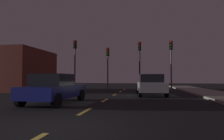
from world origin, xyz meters
name	(u,v)px	position (x,y,z in m)	size (l,w,h in m)	color
ground_plane	(107,99)	(0.00, 7.00, 0.00)	(80.00, 80.00, 0.00)	black
lane_stripe_second	(85,111)	(0.00, 2.60, 0.00)	(0.16, 1.60, 0.01)	#EACC4C
lane_stripe_third	(105,100)	(0.00, 6.40, 0.00)	(0.16, 1.60, 0.01)	#EACC4C
lane_stripe_fourth	(115,95)	(0.00, 10.20, 0.00)	(0.16, 1.60, 0.01)	#EACC4C
lane_stripe_fifth	(120,91)	(0.00, 14.00, 0.00)	(0.16, 1.60, 0.01)	#EACC4C
lane_stripe_sixth	(124,89)	(0.00, 17.80, 0.00)	(0.16, 1.60, 0.01)	#EACC4C
traffic_signal_far_left	(75,56)	(-5.30, 15.79, 3.81)	(0.32, 0.38, 5.49)	#2D2D30
traffic_signal_center_left	(108,60)	(-1.59, 15.78, 3.22)	(0.32, 0.38, 4.57)	#4C4C51
traffic_signal_center_right	(140,57)	(1.82, 15.78, 3.57)	(0.32, 0.38, 5.11)	black
traffic_signal_far_right	(171,56)	(5.02, 15.78, 3.57)	(0.32, 0.38, 5.11)	#4C4C51
car_stopped_ahead	(151,85)	(2.75, 10.35, 0.79)	(2.24, 4.56, 1.58)	silver
car_adjacent_lane	(54,89)	(-2.25, 4.57, 0.75)	(2.16, 4.01, 1.49)	navy
storefront_left	(24,70)	(-10.07, 13.67, 2.10)	(4.15, 6.62, 4.21)	maroon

